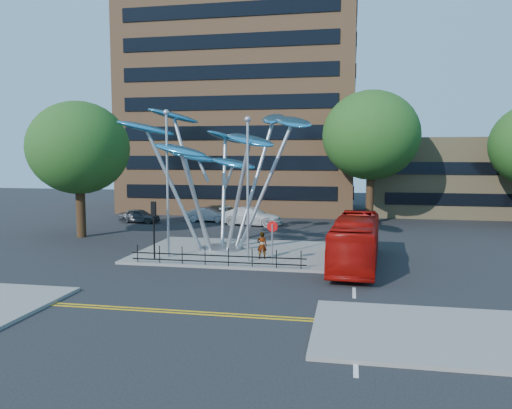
% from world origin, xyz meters
% --- Properties ---
extents(ground, '(120.00, 120.00, 0.00)m').
position_xyz_m(ground, '(0.00, 0.00, 0.00)').
color(ground, black).
rests_on(ground, ground).
extents(traffic_island, '(12.00, 9.00, 0.15)m').
position_xyz_m(traffic_island, '(-1.00, 6.00, 0.07)').
color(traffic_island, slate).
rests_on(traffic_island, ground).
extents(pavement_right, '(12.00, 6.00, 0.15)m').
position_xyz_m(pavement_right, '(11.00, -7.00, 0.07)').
color(pavement_right, slate).
rests_on(pavement_right, ground).
extents(double_yellow_near, '(40.00, 0.12, 0.01)m').
position_xyz_m(double_yellow_near, '(0.00, -6.00, 0.01)').
color(double_yellow_near, gold).
rests_on(double_yellow_near, ground).
extents(double_yellow_far, '(40.00, 0.12, 0.01)m').
position_xyz_m(double_yellow_far, '(0.00, -6.30, 0.01)').
color(double_yellow_far, gold).
rests_on(double_yellow_far, ground).
extents(brick_tower, '(25.00, 15.00, 30.00)m').
position_xyz_m(brick_tower, '(-6.00, 32.00, 15.00)').
color(brick_tower, '#986642').
rests_on(brick_tower, ground).
extents(low_building_near, '(15.00, 8.00, 8.00)m').
position_xyz_m(low_building_near, '(16.00, 30.00, 4.00)').
color(low_building_near, '#9F895D').
rests_on(low_building_near, ground).
extents(tree_right, '(8.80, 8.80, 12.11)m').
position_xyz_m(tree_right, '(8.00, 22.00, 8.04)').
color(tree_right, black).
rests_on(tree_right, ground).
extents(tree_left, '(7.60, 7.60, 10.32)m').
position_xyz_m(tree_left, '(-14.00, 10.00, 6.79)').
color(tree_left, black).
rests_on(tree_left, ground).
extents(leaf_sculpture, '(12.72, 9.54, 9.51)m').
position_xyz_m(leaf_sculpture, '(-2.07, 6.68, 6.87)').
color(leaf_sculpture, '#9EA0A5').
rests_on(leaf_sculpture, traffic_island).
extents(street_lamp_left, '(0.36, 0.36, 8.80)m').
position_xyz_m(street_lamp_left, '(-4.50, 3.50, 5.36)').
color(street_lamp_left, '#9EA0A5').
rests_on(street_lamp_left, traffic_island).
extents(street_lamp_right, '(0.36, 0.36, 8.30)m').
position_xyz_m(street_lamp_right, '(0.50, 3.00, 5.09)').
color(street_lamp_right, '#9EA0A5').
rests_on(street_lamp_right, traffic_island).
extents(traffic_light_island, '(0.28, 0.18, 3.42)m').
position_xyz_m(traffic_light_island, '(-5.00, 2.50, 2.61)').
color(traffic_light_island, black).
rests_on(traffic_light_island, traffic_island).
extents(no_entry_sign_island, '(0.60, 0.10, 2.45)m').
position_xyz_m(no_entry_sign_island, '(2.00, 2.52, 1.82)').
color(no_entry_sign_island, '#9EA0A5').
rests_on(no_entry_sign_island, traffic_island).
extents(pedestrian_railing_front, '(10.00, 0.06, 1.00)m').
position_xyz_m(pedestrian_railing_front, '(-1.00, 1.70, 0.55)').
color(pedestrian_railing_front, black).
rests_on(pedestrian_railing_front, traffic_island).
extents(red_bus, '(3.02, 10.17, 2.80)m').
position_xyz_m(red_bus, '(6.60, 3.76, 1.40)').
color(red_bus, '#9F0B07').
rests_on(red_bus, ground).
extents(pedestrian, '(0.64, 0.47, 1.61)m').
position_xyz_m(pedestrian, '(1.18, 3.86, 0.96)').
color(pedestrian, gray).
rests_on(pedestrian, traffic_island).
extents(parked_car_left, '(3.86, 1.73, 1.29)m').
position_xyz_m(parked_car_left, '(-12.99, 18.46, 0.64)').
color(parked_car_left, '#3D3F44').
rests_on(parked_car_left, ground).
extents(parked_car_mid, '(4.03, 1.43, 1.32)m').
position_xyz_m(parked_car_mid, '(-6.94, 20.25, 0.66)').
color(parked_car_mid, '#9FA1A6').
rests_on(parked_car_mid, ground).
extents(parked_car_right, '(5.87, 3.10, 1.62)m').
position_xyz_m(parked_car_right, '(-2.44, 18.80, 0.81)').
color(parked_car_right, silver).
rests_on(parked_car_right, ground).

